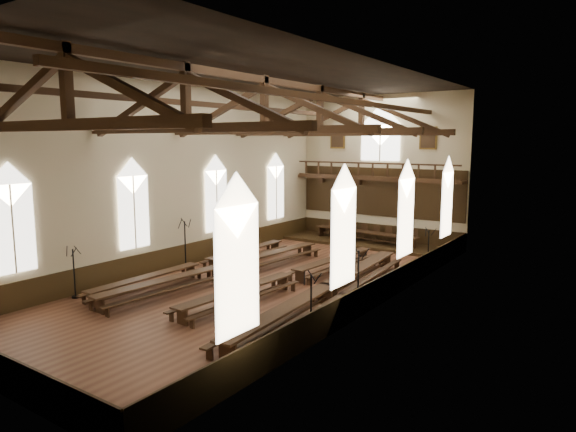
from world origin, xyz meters
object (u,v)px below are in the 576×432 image
object	(u,v)px
candelabrum_left_mid	(185,253)
candelabrum_right_mid	(358,291)
candelabrum_left_near	(75,282)
candelabrum_right_far	(428,257)
refectory_row_a	(202,264)
candelabrum_right_near	(311,318)
refectory_row_d	(328,289)
refectory_row_b	(225,268)
candelabrum_left_far	(249,237)
refectory_row_c	(292,275)
high_table	(365,233)
dais	(364,243)

from	to	relation	value
candelabrum_left_mid	candelabrum_right_mid	size ratio (longest dim) A/B	1.03
candelabrum_left_near	candelabrum_right_far	bearing A→B (deg)	51.42
refectory_row_a	candelabrum_right_mid	size ratio (longest dim) A/B	5.16
candelabrum_right_far	candelabrum_right_mid	bearing A→B (deg)	-90.00
candelabrum_right_near	candelabrum_right_far	bearing A→B (deg)	90.00
refectory_row_d	candelabrum_left_near	world-z (taller)	candelabrum_left_near
refectory_row_b	candelabrum_left_far	world-z (taller)	candelabrum_left_far
refectory_row_c	candelabrum_left_mid	world-z (taller)	candelabrum_left_mid
candelabrum_left_far	candelabrum_left_mid	bearing A→B (deg)	-90.00
high_table	candelabrum_left_far	bearing A→B (deg)	-131.95
refectory_row_c	candelabrum_left_far	xyz separation A→B (m)	(-6.85, 5.16, 0.33)
refectory_row_a	candelabrum_right_near	distance (m)	10.39
candelabrum_left_near	candelabrum_right_far	size ratio (longest dim) A/B	1.02
refectory_row_a	candelabrum_left_near	size ratio (longest dim) A/B	5.87
candelabrum_left_near	candelabrum_left_far	xyz separation A→B (m)	(0.00, 12.20, 0.14)
refectory_row_d	candelabrum_left_far	size ratio (longest dim) A/B	5.42
refectory_row_d	candelabrum_right_near	world-z (taller)	candelabrum_right_near
dais	candelabrum_right_mid	size ratio (longest dim) A/B	4.28
refectory_row_a	candelabrum_left_mid	world-z (taller)	candelabrum_left_mid
dais	refectory_row_b	bearing A→B (deg)	-99.27
refectory_row_c	candelabrum_left_mid	bearing A→B (deg)	-177.28
refectory_row_c	candelabrum_right_near	distance (m)	6.59
refectory_row_a	candelabrum_left_near	distance (m)	6.50
dais	candelabrum_left_far	xyz separation A→B (m)	(-5.26, -5.85, 0.75)
refectory_row_b	candelabrum_right_far	world-z (taller)	candelabrum_right_far
candelabrum_left_far	candelabrum_right_mid	bearing A→B (deg)	-30.68
refectory_row_d	candelabrum_right_near	bearing A→B (deg)	-67.84
refectory_row_d	candelabrum_right_far	world-z (taller)	candelabrum_right_far
candelabrum_right_far	refectory_row_d	bearing A→B (deg)	-100.94
refectory_row_a	high_table	xyz separation A→B (m)	(3.62, 11.77, 0.31)
refectory_row_c	candelabrum_right_near	xyz separation A→B (m)	(4.25, -5.04, 0.21)
candelabrum_left_far	refectory_row_b	bearing A→B (deg)	-61.03
refectory_row_b	candelabrum_left_far	xyz separation A→B (m)	(-3.33, 6.01, 0.30)
refectory_row_a	dais	xyz separation A→B (m)	(3.62, 11.77, -0.40)
refectory_row_d	high_table	size ratio (longest dim) A/B	1.96
candelabrum_right_near	refectory_row_c	bearing A→B (deg)	130.11
candelabrum_left_mid	candelabrum_right_far	world-z (taller)	candelabrum_left_mid
candelabrum_right_mid	candelabrum_right_far	distance (m)	8.30
refectory_row_b	candelabrum_left_near	distance (m)	7.03
candelabrum_left_far	high_table	bearing A→B (deg)	48.05
high_table	candelabrum_right_mid	xyz separation A→B (m)	(5.84, -12.44, 0.00)
refectory_row_c	candelabrum_left_near	bearing A→B (deg)	-134.23
refectory_row_b	high_table	bearing A→B (deg)	80.73
high_table	candelabrum_right_near	distance (m)	17.08
refectory_row_c	high_table	world-z (taller)	high_table
refectory_row_b	candelabrum_right_near	xyz separation A→B (m)	(7.77, -4.19, 0.19)
refectory_row_c	refectory_row_d	bearing A→B (deg)	-24.19
refectory_row_a	candelabrum_left_mid	xyz separation A→B (m)	(-1.64, 0.43, 0.34)
candelabrum_right_near	refectory_row_d	bearing A→B (deg)	112.16
refectory_row_b	refectory_row_d	bearing A→B (deg)	-3.29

